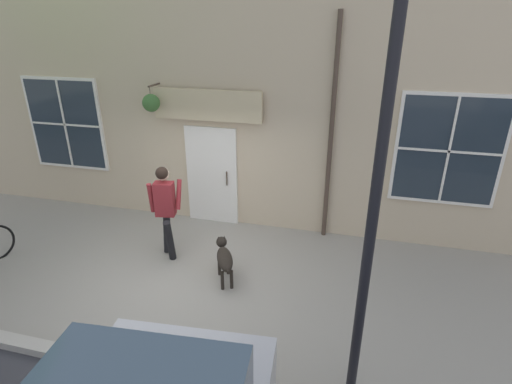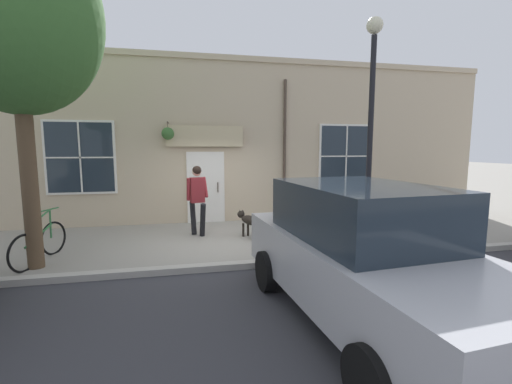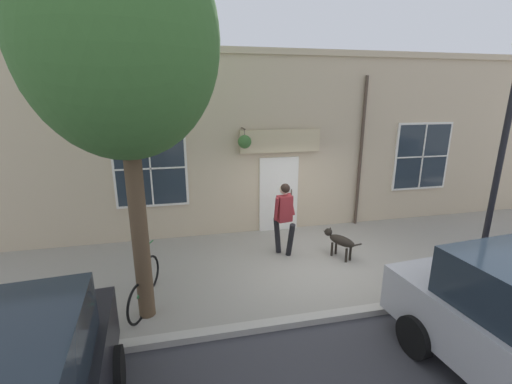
{
  "view_description": "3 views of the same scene",
  "coord_description": "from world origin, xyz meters",
  "px_view_note": "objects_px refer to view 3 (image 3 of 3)",
  "views": [
    {
      "loc": [
        5.2,
        2.66,
        4.09
      ],
      "look_at": [
        -0.92,
        1.1,
        1.34
      ],
      "focal_mm": 28.0,
      "sensor_mm": 36.0,
      "label": 1
    },
    {
      "loc": [
        8.0,
        -0.81,
        2.2
      ],
      "look_at": [
        -0.19,
        0.93,
        1.13
      ],
      "focal_mm": 24.0,
      "sensor_mm": 36.0,
      "label": 2
    },
    {
      "loc": [
        6.67,
        -2.8,
        3.72
      ],
      "look_at": [
        -1.26,
        -1.02,
        1.42
      ],
      "focal_mm": 24.0,
      "sensor_mm": 36.0,
      "label": 3
    }
  ],
  "objects_px": {
    "leaning_bicycle": "(145,285)",
    "dog_on_leash": "(340,240)",
    "street_tree_by_curb": "(119,50)",
    "street_lamp": "(506,131)",
    "fire_hydrant": "(17,319)",
    "pedestrian_walking": "(284,212)"
  },
  "relations": [
    {
      "from": "leaning_bicycle",
      "to": "dog_on_leash",
      "type": "bearing_deg",
      "value": 102.44
    },
    {
      "from": "street_tree_by_curb",
      "to": "leaning_bicycle",
      "type": "relative_size",
      "value": 3.65
    },
    {
      "from": "dog_on_leash",
      "to": "street_lamp",
      "type": "xyz_separation_m",
      "value": [
        1.79,
        2.16,
        2.67
      ]
    },
    {
      "from": "street_lamp",
      "to": "leaning_bicycle",
      "type": "bearing_deg",
      "value": -97.32
    },
    {
      "from": "street_tree_by_curb",
      "to": "street_lamp",
      "type": "bearing_deg",
      "value": 85.35
    },
    {
      "from": "street_tree_by_curb",
      "to": "street_lamp",
      "type": "height_order",
      "value": "street_tree_by_curb"
    },
    {
      "from": "leaning_bicycle",
      "to": "street_lamp",
      "type": "xyz_separation_m",
      "value": [
        0.83,
        6.49,
        2.73
      ]
    },
    {
      "from": "street_tree_by_curb",
      "to": "leaning_bicycle",
      "type": "height_order",
      "value": "street_tree_by_curb"
    },
    {
      "from": "leaning_bicycle",
      "to": "fire_hydrant",
      "type": "distance_m",
      "value": 1.93
    },
    {
      "from": "dog_on_leash",
      "to": "fire_hydrant",
      "type": "relative_size",
      "value": 1.32
    },
    {
      "from": "street_lamp",
      "to": "pedestrian_walking",
      "type": "bearing_deg",
      "value": -123.5
    },
    {
      "from": "pedestrian_walking",
      "to": "street_tree_by_curb",
      "type": "xyz_separation_m",
      "value": [
        1.72,
        -3.08,
        3.28
      ]
    },
    {
      "from": "pedestrian_walking",
      "to": "street_tree_by_curb",
      "type": "bearing_deg",
      "value": -60.86
    },
    {
      "from": "leaning_bicycle",
      "to": "street_lamp",
      "type": "relative_size",
      "value": 0.36
    },
    {
      "from": "pedestrian_walking",
      "to": "street_lamp",
      "type": "xyz_separation_m",
      "value": [
        2.25,
        3.39,
        2.03
      ]
    },
    {
      "from": "dog_on_leash",
      "to": "street_tree_by_curb",
      "type": "height_order",
      "value": "street_tree_by_curb"
    },
    {
      "from": "leaning_bicycle",
      "to": "street_lamp",
      "type": "distance_m",
      "value": 7.09
    },
    {
      "from": "pedestrian_walking",
      "to": "street_lamp",
      "type": "bearing_deg",
      "value": 56.5
    },
    {
      "from": "street_tree_by_curb",
      "to": "fire_hydrant",
      "type": "relative_size",
      "value": 8.06
    },
    {
      "from": "pedestrian_walking",
      "to": "street_tree_by_curb",
      "type": "relative_size",
      "value": 0.29
    },
    {
      "from": "street_lamp",
      "to": "fire_hydrant",
      "type": "height_order",
      "value": "street_lamp"
    },
    {
      "from": "fire_hydrant",
      "to": "street_tree_by_curb",
      "type": "bearing_deg",
      "value": 100.33
    }
  ]
}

